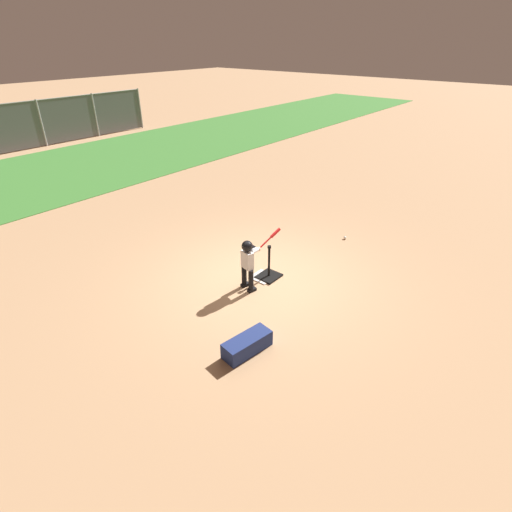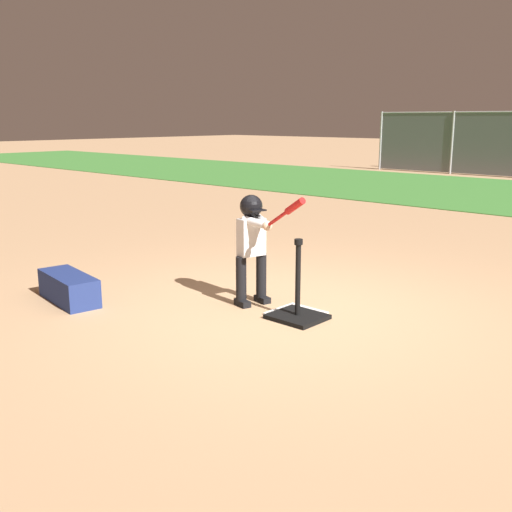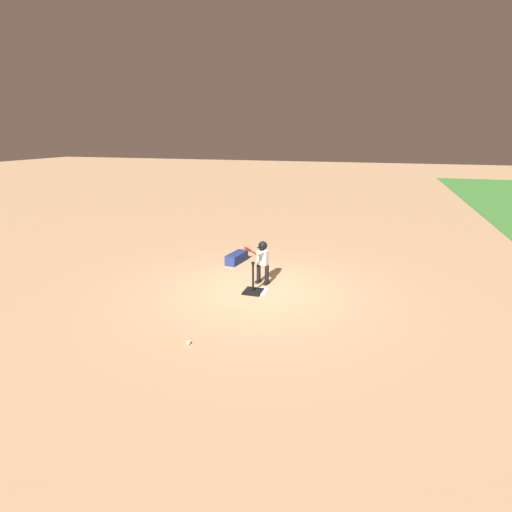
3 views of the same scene
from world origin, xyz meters
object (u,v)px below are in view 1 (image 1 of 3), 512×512
Objects in this scene: batting_tee at (269,273)px; baseball at (345,238)px; batter_child at (249,259)px; equipment_bag at (247,345)px; bleachers_far_left at (24,128)px.

baseball is (2.65, -0.38, -0.06)m from batting_tee.
batting_tee is 2.67m from baseball.
batter_child is (-0.59, 0.05, 0.59)m from batting_tee.
equipment_bag is (-2.02, -1.13, 0.05)m from batting_tee.
bleachers_far_left is (2.29, 16.44, 0.57)m from batting_tee.
bleachers_far_left reaches higher than equipment_bag.
equipment_bag is (-4.67, -0.75, 0.10)m from baseball.
baseball is 16.83m from bleachers_far_left.
batting_tee is 0.89× the size of equipment_bag.
bleachers_far_left is at bearing 91.22° from baseball.
bleachers_far_left is (2.88, 16.39, -0.02)m from batter_child.
bleachers_far_left reaches higher than batting_tee.
equipment_bag is at bearing -103.80° from bleachers_far_left.
batter_child is 1.93m from equipment_bag.
equipment_bag is at bearing -150.92° from batting_tee.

